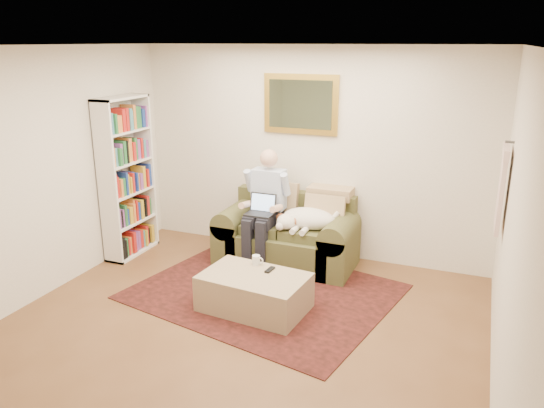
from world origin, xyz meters
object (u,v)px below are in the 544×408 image
Objects in this scene: sofa at (287,241)px; coffee_mug at (256,260)px; ottoman at (254,292)px; seated_man at (263,210)px; sleeping_dog at (309,219)px; bookshelf at (127,178)px; laptop at (261,209)px.

coffee_mug is at bearing -88.69° from sofa.
coffee_mug is at bearing 109.52° from ottoman.
seated_man is 14.02× the size of coffee_mug.
coffee_mug is at bearing -106.78° from sleeping_dog.
bookshelf is at bearing 164.48° from coffee_mug.
bookshelf is (-1.73, -0.23, 0.27)m from laptop.
coffee_mug is at bearing -72.15° from seated_man.
laptop reaches higher than ottoman.
laptop is (-0.25, -0.22, 0.45)m from sofa.
seated_man is at bearing 90.00° from laptop.
seated_man is 2.04× the size of sleeping_dog.
laptop is at bearing 109.29° from ottoman.
seated_man reaches higher than sofa.
seated_man is 0.93m from coffee_mug.
bookshelf is at bearing -171.02° from sleeping_dog.
ottoman is at bearing -70.71° from laptop.
laptop is 1.76m from bookshelf.
sofa is 5.15× the size of laptop.
ottoman is at bearing -84.83° from sofa.
ottoman is at bearing -71.76° from seated_man.
ottoman is 10.46× the size of coffee_mug.
laptop is 3.24× the size of coffee_mug.
sleeping_dog is (0.30, -0.08, 0.35)m from sofa.
seated_man reaches higher than sleeping_dog.
coffee_mug reaches higher than ottoman.
seated_man is 1.27m from ottoman.
bookshelf is at bearing -170.44° from seated_man.
sofa is 16.67× the size of coffee_mug.
ottoman is at bearing -98.99° from sleeping_dog.
bookshelf is at bearing -172.53° from laptop.
seated_man is 0.56m from sleeping_dog.
sofa is at bearing 164.26° from sleeping_dog.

